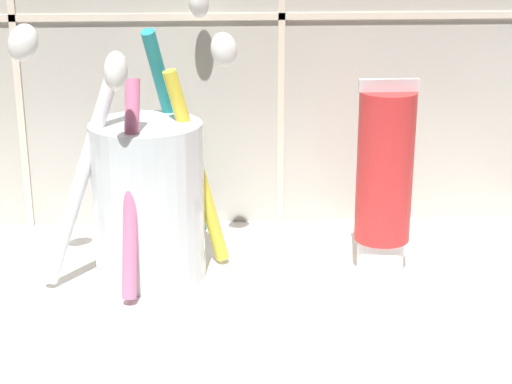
# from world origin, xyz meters

# --- Properties ---
(sink_counter) EXTENTS (0.76, 0.35, 0.02)m
(sink_counter) POSITION_xyz_m (0.00, 0.00, 0.01)
(sink_counter) COLOR silver
(sink_counter) RESTS_ON ground
(toothbrush_cup) EXTENTS (0.14, 0.15, 0.18)m
(toothbrush_cup) POSITION_xyz_m (-0.07, 0.08, 0.08)
(toothbrush_cup) COLOR silver
(toothbrush_cup) RESTS_ON sink_counter
(toothpaste_tube) EXTENTS (0.04, 0.04, 0.13)m
(toothpaste_tube) POSITION_xyz_m (0.08, 0.08, 0.08)
(toothpaste_tube) COLOR white
(toothpaste_tube) RESTS_ON sink_counter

